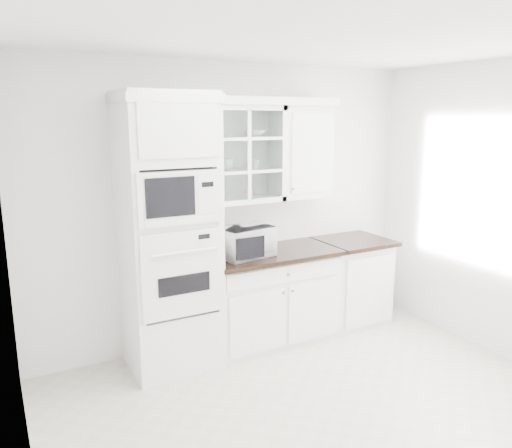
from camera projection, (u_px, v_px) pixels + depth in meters
ground at (336, 421)px, 3.66m from camera, size 4.00×3.50×0.01m
room_shell at (308, 174)px, 3.66m from camera, size 4.00×3.50×2.70m
oven_column at (169, 235)px, 4.28m from camera, size 0.76×0.68×2.40m
base_cabinet_run at (271, 295)px, 4.94m from camera, size 1.32×0.67×0.92m
extra_base_cabinet at (350, 280)px, 5.40m from camera, size 0.72×0.67×0.92m
upper_cabinet_glass at (241, 154)px, 4.65m from camera, size 0.80×0.33×0.90m
upper_cabinet_solid at (301, 152)px, 4.96m from camera, size 0.55×0.33×0.90m
crown_molding at (231, 101)px, 4.48m from camera, size 2.14×0.38×0.07m
countertop_microwave at (245, 241)px, 4.63m from camera, size 0.54×0.48×0.28m
bowl_a at (224, 135)px, 4.51m from camera, size 0.23×0.23×0.05m
bowl_b at (255, 134)px, 4.67m from camera, size 0.24×0.24×0.06m
cup_a at (226, 164)px, 4.61m from camera, size 0.16×0.16×0.10m
cup_b at (254, 164)px, 4.74m from camera, size 0.12×0.12×0.09m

